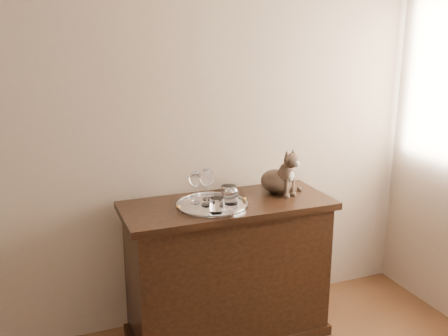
{
  "coord_description": "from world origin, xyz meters",
  "views": [
    {
      "loc": [
        -0.39,
        -0.55,
        1.78
      ],
      "look_at": [
        0.58,
        1.95,
        1.05
      ],
      "focal_mm": 40.0,
      "sensor_mm": 36.0,
      "label": 1
    }
  ],
  "objects_px": {
    "sideboard": "(227,270)",
    "wine_glass_a": "(195,187)",
    "tray": "(212,205)",
    "tumbler_c": "(229,194)",
    "wine_glass_b": "(208,184)",
    "tumbler_b": "(217,205)",
    "cat": "(278,170)",
    "wine_glass_d": "(207,187)",
    "tumbler_a": "(230,199)"
  },
  "relations": [
    {
      "from": "wine_glass_b",
      "to": "wine_glass_d",
      "type": "height_order",
      "value": "wine_glass_d"
    },
    {
      "from": "tray",
      "to": "tumbler_b",
      "type": "bearing_deg",
      "value": -99.39
    },
    {
      "from": "sideboard",
      "to": "wine_glass_a",
      "type": "relative_size",
      "value": 6.68
    },
    {
      "from": "sideboard",
      "to": "tray",
      "type": "height_order",
      "value": "tray"
    },
    {
      "from": "sideboard",
      "to": "wine_glass_d",
      "type": "distance_m",
      "value": 0.55
    },
    {
      "from": "tumbler_a",
      "to": "cat",
      "type": "relative_size",
      "value": 0.35
    },
    {
      "from": "tumbler_c",
      "to": "wine_glass_a",
      "type": "bearing_deg",
      "value": 161.98
    },
    {
      "from": "wine_glass_b",
      "to": "cat",
      "type": "distance_m",
      "value": 0.44
    },
    {
      "from": "sideboard",
      "to": "tumbler_a",
      "type": "xyz_separation_m",
      "value": [
        -0.03,
        -0.12,
        0.48
      ]
    },
    {
      "from": "sideboard",
      "to": "tumbler_b",
      "type": "relative_size",
      "value": 14.37
    },
    {
      "from": "wine_glass_a",
      "to": "wine_glass_d",
      "type": "relative_size",
      "value": 0.87
    },
    {
      "from": "cat",
      "to": "tumbler_a",
      "type": "bearing_deg",
      "value": -173.92
    },
    {
      "from": "wine_glass_d",
      "to": "cat",
      "type": "height_order",
      "value": "cat"
    },
    {
      "from": "wine_glass_d",
      "to": "wine_glass_a",
      "type": "bearing_deg",
      "value": 124.57
    },
    {
      "from": "wine_glass_a",
      "to": "tumbler_c",
      "type": "xyz_separation_m",
      "value": [
        0.18,
        -0.06,
        -0.04
      ]
    },
    {
      "from": "tray",
      "to": "tumbler_a",
      "type": "bearing_deg",
      "value": -49.67
    },
    {
      "from": "wine_glass_b",
      "to": "cat",
      "type": "bearing_deg",
      "value": -1.9
    },
    {
      "from": "wine_glass_a",
      "to": "tumbler_b",
      "type": "xyz_separation_m",
      "value": [
        0.05,
        -0.2,
        -0.05
      ]
    },
    {
      "from": "wine_glass_a",
      "to": "tumbler_a",
      "type": "distance_m",
      "value": 0.22
    },
    {
      "from": "wine_glass_b",
      "to": "wine_glass_d",
      "type": "distance_m",
      "value": 0.1
    },
    {
      "from": "wine_glass_a",
      "to": "wine_glass_b",
      "type": "bearing_deg",
      "value": 19.63
    },
    {
      "from": "tumbler_b",
      "to": "wine_glass_a",
      "type": "bearing_deg",
      "value": 104.65
    },
    {
      "from": "wine_glass_d",
      "to": "cat",
      "type": "bearing_deg",
      "value": 9.73
    },
    {
      "from": "cat",
      "to": "wine_glass_d",
      "type": "bearing_deg",
      "value": 170.87
    },
    {
      "from": "tray",
      "to": "tumbler_c",
      "type": "distance_m",
      "value": 0.12
    },
    {
      "from": "wine_glass_b",
      "to": "tumbler_b",
      "type": "height_order",
      "value": "wine_glass_b"
    },
    {
      "from": "sideboard",
      "to": "wine_glass_d",
      "type": "xyz_separation_m",
      "value": [
        -0.13,
        -0.02,
        0.54
      ]
    },
    {
      "from": "sideboard",
      "to": "cat",
      "type": "bearing_deg",
      "value": 9.44
    },
    {
      "from": "wine_glass_d",
      "to": "tumbler_a",
      "type": "relative_size",
      "value": 2.07
    },
    {
      "from": "sideboard",
      "to": "wine_glass_b",
      "type": "height_order",
      "value": "wine_glass_b"
    },
    {
      "from": "tumbler_a",
      "to": "tumbler_b",
      "type": "relative_size",
      "value": 1.2
    },
    {
      "from": "sideboard",
      "to": "tray",
      "type": "distance_m",
      "value": 0.44
    },
    {
      "from": "tumbler_c",
      "to": "cat",
      "type": "xyz_separation_m",
      "value": [
        0.34,
        0.07,
        0.09
      ]
    },
    {
      "from": "tumbler_b",
      "to": "tumbler_c",
      "type": "height_order",
      "value": "tumbler_c"
    },
    {
      "from": "wine_glass_a",
      "to": "cat",
      "type": "bearing_deg",
      "value": 1.65
    },
    {
      "from": "tumbler_a",
      "to": "sideboard",
      "type": "bearing_deg",
      "value": 75.73
    },
    {
      "from": "tumbler_a",
      "to": "tumbler_b",
      "type": "height_order",
      "value": "tumbler_a"
    },
    {
      "from": "cat",
      "to": "sideboard",
      "type": "bearing_deg",
      "value": 170.58
    },
    {
      "from": "sideboard",
      "to": "tumbler_b",
      "type": "xyz_separation_m",
      "value": [
        -0.12,
        -0.16,
        0.47
      ]
    },
    {
      "from": "tray",
      "to": "sideboard",
      "type": "bearing_deg",
      "value": 16.3
    },
    {
      "from": "tray",
      "to": "wine_glass_d",
      "type": "bearing_deg",
      "value": 168.5
    },
    {
      "from": "wine_glass_b",
      "to": "tumbler_b",
      "type": "relative_size",
      "value": 2.23
    },
    {
      "from": "cat",
      "to": "tumbler_c",
      "type": "bearing_deg",
      "value": 173.1
    },
    {
      "from": "wine_glass_b",
      "to": "cat",
      "type": "height_order",
      "value": "cat"
    },
    {
      "from": "tray",
      "to": "wine_glass_a",
      "type": "distance_m",
      "value": 0.14
    },
    {
      "from": "tray",
      "to": "wine_glass_d",
      "type": "relative_size",
      "value": 1.93
    },
    {
      "from": "tumbler_c",
      "to": "cat",
      "type": "height_order",
      "value": "cat"
    },
    {
      "from": "sideboard",
      "to": "wine_glass_a",
      "type": "xyz_separation_m",
      "value": [
        -0.18,
        0.04,
        0.52
      ]
    },
    {
      "from": "wine_glass_d",
      "to": "cat",
      "type": "distance_m",
      "value": 0.48
    },
    {
      "from": "cat",
      "to": "wine_glass_a",
      "type": "bearing_deg",
      "value": 162.79
    }
  ]
}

